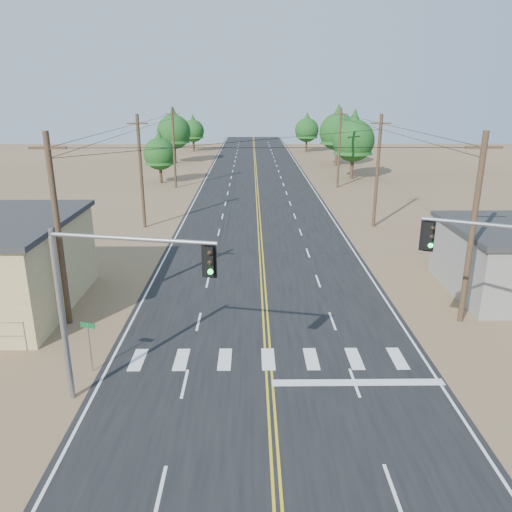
{
  "coord_description": "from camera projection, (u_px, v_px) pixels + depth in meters",
  "views": [
    {
      "loc": [
        -0.78,
        -12.36,
        11.71
      ],
      "look_at": [
        -0.51,
        12.67,
        3.5
      ],
      "focal_mm": 35.0,
      "sensor_mm": 36.0,
      "label": 1
    }
  ],
  "objects": [
    {
      "name": "utility_pole_right_near",
      "position": [
        473.0,
        229.0,
        25.31
      ],
      "size": [
        1.8,
        0.3,
        10.0
      ],
      "color": "#4C3826",
      "rests_on": "ground"
    },
    {
      "name": "tree_right_near",
      "position": [
        354.0,
        136.0,
        69.49
      ],
      "size": [
        5.83,
        5.83,
        9.71
      ],
      "color": "#3F2D1E",
      "rests_on": "ground"
    },
    {
      "name": "tree_left_mid",
      "position": [
        174.0,
        128.0,
        85.55
      ],
      "size": [
        5.78,
        5.78,
        9.63
      ],
      "color": "#3F2D1E",
      "rests_on": "ground"
    },
    {
      "name": "utility_pole_right_far",
      "position": [
        339.0,
        147.0,
        63.32
      ],
      "size": [
        1.8,
        0.3,
        10.0
      ],
      "color": "#4C3826",
      "rests_on": "ground"
    },
    {
      "name": "tree_left_far",
      "position": [
        193.0,
        129.0,
        103.32
      ],
      "size": [
        4.55,
        4.55,
        7.59
      ],
      "color": "#3F2D1E",
      "rests_on": "ground"
    },
    {
      "name": "utility_pole_left_near",
      "position": [
        58.0,
        230.0,
        25.1
      ],
      "size": [
        1.8,
        0.3,
        10.0
      ],
      "color": "#4C3826",
      "rests_on": "ground"
    },
    {
      "name": "tree_right_mid",
      "position": [
        338.0,
        128.0,
        82.21
      ],
      "size": [
        6.05,
        6.05,
        10.08
      ],
      "color": "#3F2D1E",
      "rests_on": "ground"
    },
    {
      "name": "tree_right_far",
      "position": [
        307.0,
        128.0,
        101.89
      ],
      "size": [
        4.85,
        4.85,
        8.09
      ],
      "color": "#3F2D1E",
      "rests_on": "ground"
    },
    {
      "name": "utility_pole_left_mid",
      "position": [
        141.0,
        171.0,
        44.1
      ],
      "size": [
        1.8,
        0.3,
        10.0
      ],
      "color": "#4C3826",
      "rests_on": "ground"
    },
    {
      "name": "signal_mast_left",
      "position": [
        104.0,
        291.0,
        18.29
      ],
      "size": [
        6.21,
        1.61,
        7.05
      ],
      "rotation": [
        0.0,
        0.0,
        -0.21
      ],
      "color": "gray",
      "rests_on": "ground"
    },
    {
      "name": "road",
      "position": [
        260.0,
        232.0,
        43.9
      ],
      "size": [
        15.0,
        200.0,
        0.02
      ],
      "primitive_type": "cube",
      "color": "black",
      "rests_on": "ground"
    },
    {
      "name": "utility_pole_left_far",
      "position": [
        174.0,
        147.0,
        63.11
      ],
      "size": [
        1.8,
        0.3,
        10.0
      ],
      "color": "#4C3826",
      "rests_on": "ground"
    },
    {
      "name": "utility_pole_right_mid",
      "position": [
        377.0,
        171.0,
        44.31
      ],
      "size": [
        1.8,
        0.3,
        10.0
      ],
      "color": "#4C3826",
      "rests_on": "ground"
    },
    {
      "name": "tree_left_near",
      "position": [
        159.0,
        151.0,
        66.62
      ],
      "size": [
        4.27,
        4.27,
        7.12
      ],
      "color": "#3F2D1E",
      "rests_on": "ground"
    },
    {
      "name": "street_sign",
      "position": [
        89.0,
        339.0,
        21.57
      ],
      "size": [
        0.68,
        0.21,
        2.34
      ],
      "rotation": [
        0.0,
        0.0,
        -0.26
      ],
      "color": "gray",
      "rests_on": "ground"
    },
    {
      "name": "ground",
      "position": [
        277.0,
        491.0,
        15.4
      ],
      "size": [
        220.0,
        220.0,
        0.0
      ],
      "primitive_type": "plane",
      "color": "#91754E",
      "rests_on": "ground"
    }
  ]
}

